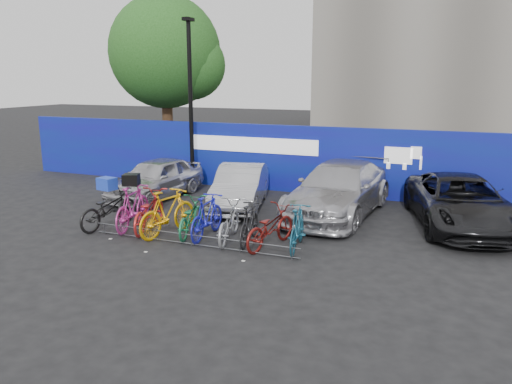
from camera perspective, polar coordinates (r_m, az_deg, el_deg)
The scene contains 21 objects.
ground at distance 13.00m, azimuth -6.11°, elevation -5.32°, with size 100.00×100.00×0.00m, color black.
hoarding at distance 18.10m, azimuth 2.59°, elevation 3.89°, with size 22.00×0.18×2.40m.
tree at distance 24.45m, azimuth -9.81°, elevation 15.19°, with size 5.40×5.20×7.80m.
lamppost at distance 18.63m, azimuth -7.49°, elevation 10.45°, with size 0.25×0.50×6.11m.
bike_rack at distance 12.45m, azimuth -7.40°, elevation -5.41°, with size 5.60×0.03×0.30m.
car_0 at distance 17.39m, azimuth -11.37°, elevation 1.55°, with size 1.63×4.06×1.38m, color #B3B3B8.
car_1 at distance 15.90m, azimuth -1.81°, elevation 0.62°, with size 1.40×4.01×1.32m, color #A4A5A9.
car_2 at distance 15.16m, azimuth 9.44°, elevation 0.30°, with size 2.19×5.38×1.56m, color #ADACB2.
car_3 at distance 14.86m, azimuth 22.33°, elevation -1.07°, with size 2.35×5.09×1.42m, color black.
bike_0 at distance 14.33m, azimuth -16.49°, elevation -1.83°, with size 0.71×2.04×1.07m, color black.
bike_1 at distance 14.04m, azimuth -13.91°, elevation -1.67°, with size 0.57×2.02×1.22m, color #D537A2.
bike_2 at distance 13.82m, azimuth -12.17°, elevation -2.13°, with size 0.71×2.03×1.06m, color red.
bike_3 at distance 13.26m, azimuth -10.06°, elevation -2.32°, with size 0.58×2.04×1.22m, color #FAAD0B.
bike_4 at distance 13.22m, azimuth -7.54°, elevation -2.84°, with size 0.65×1.86×0.98m, color #1C7545.
bike_5 at distance 12.92m, azimuth -5.63°, elevation -2.79°, with size 0.53×1.89×1.14m, color #1E21C4.
bike_6 at distance 12.66m, azimuth -3.16°, elevation -3.38°, with size 0.67×1.92×1.01m, color #95989D.
bike_7 at distance 12.46m, azimuth -0.78°, elevation -3.58°, with size 0.48×1.71×1.03m, color black.
bike_8 at distance 12.18m, azimuth 1.62°, elevation -4.03°, with size 0.67×1.92×1.01m, color maroon.
bike_9 at distance 12.04m, azimuth 4.73°, elevation -4.11°, with size 0.51×1.79×1.08m, color #19546E.
cargo_crate at distance 14.17m, azimuth -16.67°, elevation 0.92°, with size 0.47×0.35×0.33m, color blue.
cargo_topcase at distance 13.87m, azimuth -14.08°, elevation 1.38°, with size 0.42×0.37×0.31m, color black.
Camera 1 is at (5.75, -10.92, 4.08)m, focal length 35.00 mm.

